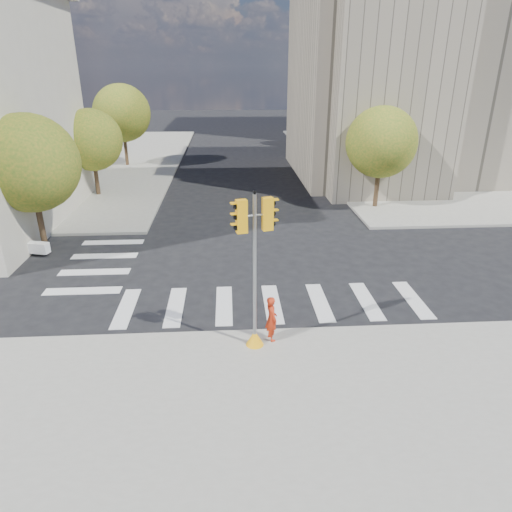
{
  "coord_description": "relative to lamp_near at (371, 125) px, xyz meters",
  "views": [
    {
      "loc": [
        -1.65,
        -17.01,
        8.23
      ],
      "look_at": [
        -0.73,
        -2.34,
        2.1
      ],
      "focal_mm": 32.0,
      "sensor_mm": 36.0,
      "label": 1
    }
  ],
  "objects": [
    {
      "name": "ground",
      "position": [
        -8.0,
        -14.0,
        -4.58
      ],
      "size": [
        160.0,
        160.0,
        0.0
      ],
      "primitive_type": "plane",
      "color": "black",
      "rests_on": "ground"
    },
    {
      "name": "sidewalk_far_right",
      "position": [
        12.0,
        12.0,
        -4.5
      ],
      "size": [
        28.0,
        40.0,
        0.15
      ],
      "primitive_type": "cube",
      "color": "gray",
      "rests_on": "ground"
    },
    {
      "name": "sidewalk_far_left",
      "position": [
        -28.0,
        12.0,
        -4.5
      ],
      "size": [
        28.0,
        40.0,
        0.15
      ],
      "primitive_type": "cube",
      "color": "gray",
      "rests_on": "ground"
    },
    {
      "name": "civic_building",
      "position": [
        7.59,
        5.12,
        2.68
      ],
      "size": [
        26.0,
        16.0,
        19.39
      ],
      "color": "gray",
      "rests_on": "ground"
    },
    {
      "name": "office_tower",
      "position": [
        14.0,
        28.0,
        10.42
      ],
      "size": [
        20.0,
        18.0,
        30.0
      ],
      "primitive_type": "cube",
      "color": "#9EA0A3",
      "rests_on": "ground"
    },
    {
      "name": "tree_lw_near",
      "position": [
        -18.5,
        -10.0,
        -0.38
      ],
      "size": [
        4.4,
        4.4,
        6.41
      ],
      "color": "#382616",
      "rests_on": "ground"
    },
    {
      "name": "tree_lw_mid",
      "position": [
        -18.5,
        0.0,
        -0.82
      ],
      "size": [
        4.0,
        4.0,
        5.77
      ],
      "color": "#382616",
      "rests_on": "ground"
    },
    {
      "name": "tree_lw_far",
      "position": [
        -18.5,
        10.0,
        -0.04
      ],
      "size": [
        4.8,
        4.8,
        6.95
      ],
      "color": "#382616",
      "rests_on": "ground"
    },
    {
      "name": "tree_re_near",
      "position": [
        -0.5,
        -4.0,
        -0.53
      ],
      "size": [
        4.2,
        4.2,
        6.16
      ],
      "color": "#382616",
      "rests_on": "ground"
    },
    {
      "name": "tree_re_mid",
      "position": [
        -0.5,
        8.0,
        -0.23
      ],
      "size": [
        4.6,
        4.6,
        6.66
      ],
      "color": "#382616",
      "rests_on": "ground"
    },
    {
      "name": "tree_re_far",
      "position": [
        -0.5,
        20.0,
        -0.71
      ],
      "size": [
        4.0,
        4.0,
        5.88
      ],
      "color": "#382616",
      "rests_on": "ground"
    },
    {
      "name": "lamp_near",
      "position": [
        0.0,
        0.0,
        0.0
      ],
      "size": [
        0.35,
        0.18,
        8.11
      ],
      "color": "black",
      "rests_on": "sidewalk_far_right"
    },
    {
      "name": "lamp_far",
      "position": [
        0.0,
        14.0,
        0.0
      ],
      "size": [
        0.35,
        0.18,
        8.11
      ],
      "color": "black",
      "rests_on": "sidewalk_far_right"
    },
    {
      "name": "traffic_signal",
      "position": [
        -8.93,
        -18.89,
        -2.31
      ],
      "size": [
        1.08,
        0.56,
        4.96
      ],
      "rotation": [
        0.0,
        0.0,
        0.25
      ],
      "color": "#FFAB0D",
      "rests_on": "sidewalk_near"
    },
    {
      "name": "photographer",
      "position": [
        -8.38,
        -18.6,
        -3.68
      ],
      "size": [
        0.51,
        0.63,
        1.51
      ],
      "primitive_type": "imported",
      "rotation": [
        0.0,
        0.0,
        1.87
      ],
      "color": "red",
      "rests_on": "sidewalk_near"
    }
  ]
}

